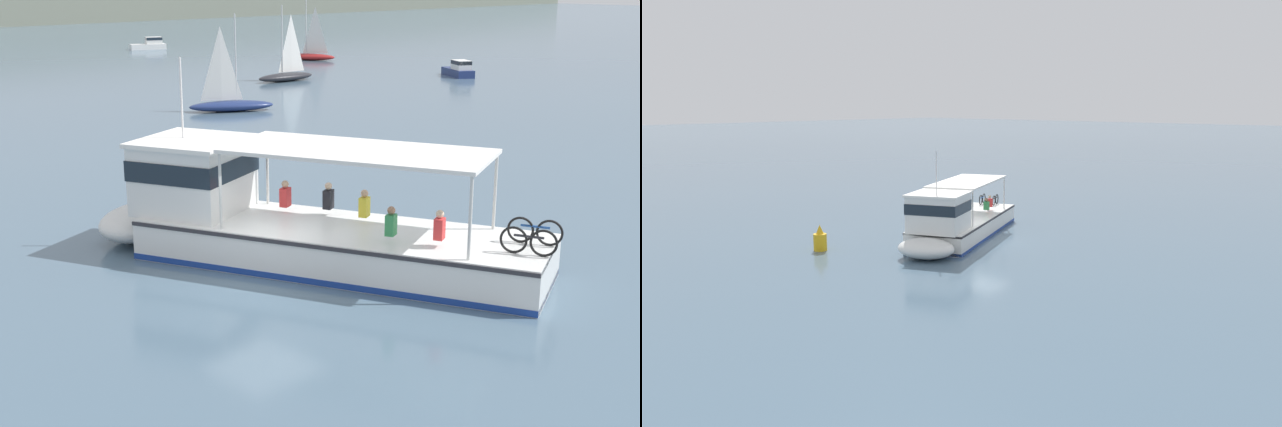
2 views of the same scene
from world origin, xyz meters
TOP-DOWN VIEW (x-y plane):
  - ground_plane at (0.00, 0.00)m, footprint 400.00×400.00m
  - ferry_main at (1.43, 0.67)m, footprint 7.71×12.92m
  - channel_buoy at (5.23, 7.25)m, footprint 0.70×0.70m

SIDE VIEW (x-z plane):
  - ground_plane at x=0.00m, z-range 0.00..0.00m
  - channel_buoy at x=5.23m, z-range -0.13..1.27m
  - ferry_main at x=1.43m, z-range -1.64..3.68m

